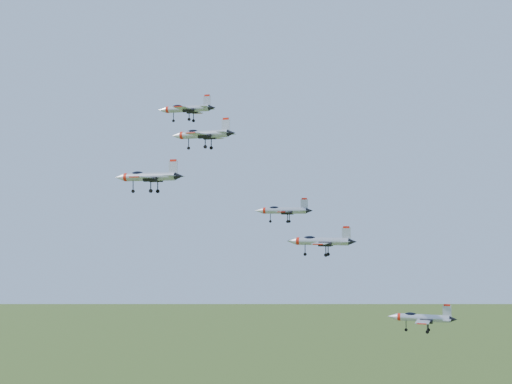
% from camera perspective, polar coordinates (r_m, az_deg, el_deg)
% --- Properties ---
extents(jet_lead, '(13.62, 11.43, 3.65)m').
position_cam_1_polar(jet_lead, '(157.77, -5.63, 6.65)').
color(jet_lead, '#ADB1BA').
extents(jet_left_high, '(13.65, 11.29, 3.65)m').
position_cam_1_polar(jet_left_high, '(135.65, -4.32, 4.63)').
color(jet_left_high, '#ADB1BA').
extents(jet_right_high, '(13.43, 11.17, 3.59)m').
position_cam_1_polar(jet_right_high, '(123.34, -8.65, 1.23)').
color(jet_right_high, '#ADB1BA').
extents(jet_left_low, '(10.73, 9.12, 2.92)m').
position_cam_1_polar(jet_left_low, '(131.14, 2.17, -1.48)').
color(jet_left_low, '#ADB1BA').
extents(jet_right_low, '(11.79, 9.93, 3.17)m').
position_cam_1_polar(jet_right_low, '(118.09, 5.16, -3.94)').
color(jet_right_low, '#ADB1BA').
extents(jet_trail, '(11.05, 9.25, 2.96)m').
position_cam_1_polar(jet_trail, '(118.92, 13.07, -9.77)').
color(jet_trail, '#ADB1BA').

